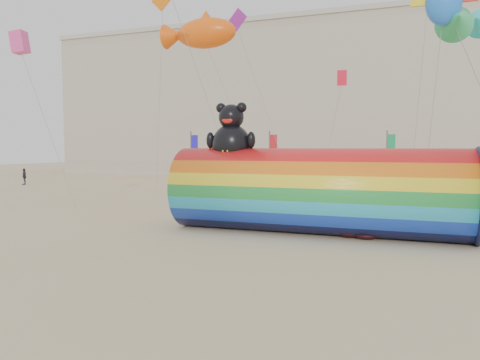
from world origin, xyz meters
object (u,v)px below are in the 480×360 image
(hotel_building, at_px, (267,103))
(fabric_bundle, at_px, (354,233))
(windsock_assembly, at_px, (317,189))
(kite_handler, at_px, (337,213))

(hotel_building, height_order, fabric_bundle, hotel_building)
(hotel_building, xyz_separation_m, windsock_assembly, (16.04, -43.89, -8.26))
(kite_handler, xyz_separation_m, fabric_bundle, (1.06, -1.87, -0.61))
(windsock_assembly, bearing_deg, hotel_building, 110.08)
(hotel_building, distance_m, kite_handler, 46.55)
(hotel_building, bearing_deg, kite_handler, -68.49)
(kite_handler, distance_m, fabric_bundle, 2.23)
(hotel_building, relative_size, kite_handler, 38.51)
(hotel_building, distance_m, windsock_assembly, 47.46)
(hotel_building, xyz_separation_m, fabric_bundle, (17.77, -44.26, -10.14))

